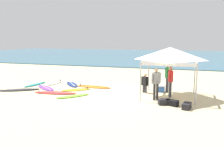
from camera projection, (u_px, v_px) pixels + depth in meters
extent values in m
plane|color=beige|center=(112.00, 96.00, 13.58)|extent=(80.00, 80.00, 0.00)
cube|color=#386B84|center=(163.00, 56.00, 42.22)|extent=(80.00, 36.00, 0.10)
cylinder|color=#B7B7BC|center=(140.00, 81.00, 12.33)|extent=(0.07, 0.07, 2.05)
cylinder|color=#B7B7BC|center=(196.00, 84.00, 11.53)|extent=(0.07, 0.07, 2.05)
cylinder|color=#B7B7BC|center=(149.00, 74.00, 14.90)|extent=(0.07, 0.07, 2.05)
cylinder|color=#B7B7BC|center=(195.00, 76.00, 14.10)|extent=(0.07, 0.07, 2.05)
cube|color=white|center=(168.00, 64.00, 11.78)|extent=(2.73, 0.03, 0.18)
cube|color=white|center=(172.00, 59.00, 14.36)|extent=(2.73, 0.03, 0.18)
cube|color=white|center=(145.00, 61.00, 13.47)|extent=(0.03, 2.73, 0.18)
cube|color=white|center=(196.00, 62.00, 12.67)|extent=(0.03, 2.73, 0.18)
pyramid|color=white|center=(170.00, 54.00, 13.00)|extent=(2.85, 2.85, 0.70)
ellipsoid|color=#19847F|center=(35.00, 84.00, 16.67)|extent=(0.80, 2.11, 0.07)
cube|color=white|center=(35.00, 84.00, 16.67)|extent=(0.25, 1.74, 0.01)
cone|color=white|center=(43.00, 81.00, 17.42)|extent=(0.09, 0.09, 0.12)
ellipsoid|color=purple|center=(46.00, 88.00, 15.54)|extent=(2.14, 1.83, 0.07)
cube|color=white|center=(46.00, 87.00, 15.53)|extent=(1.53, 1.18, 0.01)
cone|color=white|center=(41.00, 84.00, 16.26)|extent=(0.09, 0.09, 0.12)
ellipsoid|color=yellow|center=(76.00, 90.00, 14.95)|extent=(1.76, 1.49, 0.07)
cube|color=black|center=(76.00, 89.00, 14.95)|extent=(1.27, 0.96, 0.01)
cone|color=black|center=(88.00, 87.00, 15.18)|extent=(0.09, 0.09, 0.12)
ellipsoid|color=black|center=(19.00, 90.00, 14.95)|extent=(2.49, 1.79, 0.07)
cube|color=white|center=(19.00, 89.00, 14.94)|extent=(1.86, 1.06, 0.01)
cone|color=white|center=(1.00, 89.00, 14.73)|extent=(0.09, 0.09, 0.12)
ellipsoid|color=navy|center=(72.00, 84.00, 16.72)|extent=(1.83, 2.08, 0.07)
cube|color=white|center=(72.00, 84.00, 16.71)|extent=(1.20, 1.48, 0.01)
cone|color=white|center=(75.00, 85.00, 15.88)|extent=(0.09, 0.09, 0.12)
ellipsoid|color=red|center=(55.00, 93.00, 14.15)|extent=(2.62, 1.03, 0.07)
cube|color=white|center=(55.00, 92.00, 14.14)|extent=(2.15, 0.34, 0.01)
cone|color=white|center=(39.00, 91.00, 14.30)|extent=(0.09, 0.09, 0.12)
ellipsoid|color=orange|center=(94.00, 87.00, 15.87)|extent=(2.45, 0.79, 0.07)
cube|color=black|center=(94.00, 86.00, 15.86)|extent=(2.06, 0.16, 0.01)
cone|color=black|center=(80.00, 84.00, 16.20)|extent=(0.09, 0.09, 0.12)
ellipsoid|color=#7AD12D|center=(73.00, 96.00, 13.36)|extent=(1.67, 1.80, 0.07)
cube|color=white|center=(73.00, 95.00, 13.35)|extent=(1.12, 1.27, 0.01)
cone|color=white|center=(86.00, 93.00, 13.75)|extent=(0.09, 0.09, 0.12)
ellipsoid|color=white|center=(55.00, 83.00, 17.24)|extent=(0.51, 1.85, 0.07)
cube|color=black|center=(55.00, 82.00, 17.23)|extent=(0.05, 1.57, 0.01)
cone|color=black|center=(60.00, 80.00, 17.94)|extent=(0.09, 0.09, 0.12)
cylinder|color=#383842|center=(167.00, 85.00, 14.53)|extent=(0.13, 0.13, 0.88)
cylinder|color=#383842|center=(167.00, 85.00, 14.37)|extent=(0.13, 0.13, 0.88)
cube|color=#2D8C47|center=(168.00, 73.00, 14.34)|extent=(0.27, 0.39, 0.60)
sphere|color=beige|center=(168.00, 66.00, 14.28)|extent=(0.21, 0.21, 0.21)
cylinder|color=#2D8C47|center=(168.00, 72.00, 14.55)|extent=(0.09, 0.09, 0.54)
cylinder|color=#2D8C47|center=(167.00, 74.00, 14.14)|extent=(0.09, 0.09, 0.54)
cylinder|color=#383842|center=(170.00, 90.00, 13.08)|extent=(0.13, 0.13, 0.88)
cylinder|color=#383842|center=(170.00, 89.00, 13.26)|extent=(0.13, 0.13, 0.88)
cube|color=red|center=(171.00, 76.00, 13.06)|extent=(0.29, 0.40, 0.60)
sphere|color=#9E7051|center=(171.00, 68.00, 12.99)|extent=(0.21, 0.21, 0.21)
cylinder|color=red|center=(171.00, 77.00, 12.83)|extent=(0.09, 0.09, 0.54)
cylinder|color=red|center=(170.00, 76.00, 13.29)|extent=(0.09, 0.09, 0.54)
cylinder|color=#2D2D33|center=(154.00, 92.00, 12.55)|extent=(0.13, 0.13, 0.88)
cylinder|color=#2D2D33|center=(157.00, 92.00, 12.61)|extent=(0.13, 0.13, 0.88)
cube|color=gray|center=(156.00, 78.00, 12.47)|extent=(0.42, 0.40, 0.60)
sphere|color=beige|center=(156.00, 70.00, 12.40)|extent=(0.21, 0.21, 0.21)
cylinder|color=gray|center=(152.00, 79.00, 12.39)|extent=(0.09, 0.09, 0.54)
cylinder|color=gray|center=(160.00, 78.00, 12.55)|extent=(0.09, 0.09, 0.54)
cylinder|color=#383842|center=(144.00, 89.00, 14.34)|extent=(0.13, 0.13, 0.45)
cylinder|color=#383842|center=(146.00, 89.00, 14.20)|extent=(0.13, 0.13, 0.45)
cube|color=black|center=(145.00, 81.00, 14.19)|extent=(0.42, 0.38, 0.52)
sphere|color=beige|center=(145.00, 75.00, 14.14)|extent=(0.21, 0.21, 0.21)
cylinder|color=black|center=(142.00, 81.00, 14.38)|extent=(0.09, 0.09, 0.47)
cylinder|color=black|center=(148.00, 82.00, 14.02)|extent=(0.09, 0.09, 0.47)
cube|color=black|center=(172.00, 103.00, 11.57)|extent=(0.68, 0.53, 0.28)
cube|color=#232328|center=(187.00, 106.00, 11.03)|extent=(0.45, 0.66, 0.28)
cube|color=#232328|center=(164.00, 102.00, 11.73)|extent=(0.68, 0.52, 0.28)
cube|color=#2D60B7|center=(160.00, 89.00, 14.52)|extent=(0.48, 0.34, 0.34)
cube|color=white|center=(161.00, 86.00, 14.49)|extent=(0.50, 0.36, 0.05)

